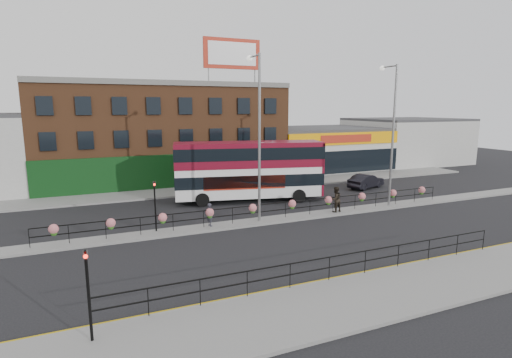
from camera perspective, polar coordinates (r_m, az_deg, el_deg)
name	(u,v)px	position (r m, az deg, el deg)	size (l,w,h in m)	color
ground	(273,221)	(28.24, 2.41, -6.00)	(120.00, 120.00, 0.00)	black
south_pavement	(393,291)	(18.81, 18.94, -14.91)	(60.00, 4.00, 0.15)	gray
north_pavement	(220,188)	(39.08, -5.20, -1.34)	(60.00, 4.00, 0.15)	gray
median	(273,220)	(28.22, 2.41, -5.85)	(60.00, 1.60, 0.15)	gray
yellow_line_inner	(359,273)	(20.43, 14.52, -12.81)	(60.00, 0.10, 0.01)	gold
yellow_line_outer	(362,274)	(20.30, 14.84, -12.98)	(60.00, 0.10, 0.01)	gold
brick_building	(162,133)	(45.15, -13.34, 6.46)	(25.00, 12.21, 10.30)	brown
supermarket	(318,148)	(52.57, 8.85, 4.40)	(15.00, 12.25, 5.30)	silver
warehouse_east	(405,140)	(61.67, 20.57, 5.18)	(14.50, 12.00, 6.30)	#B8B8B3
billboard	(232,54)	(42.25, -3.44, 17.42)	(6.00, 0.29, 4.40)	#AF2513
median_railing	(273,206)	(27.97, 2.42, -3.94)	(30.04, 0.56, 1.23)	black
south_railing	(329,263)	(18.67, 10.45, -11.73)	(20.04, 0.05, 1.12)	black
double_decker_bus	(249,165)	(33.63, -0.94, 2.02)	(12.73, 5.50, 5.02)	white
car	(366,181)	(40.72, 15.44, -0.29)	(4.56, 2.81, 1.42)	black
pedestrian_a	(210,215)	(26.52, -6.59, -5.07)	(0.47, 0.62, 1.54)	#2C2C37
pedestrian_b	(336,199)	(30.37, 11.29, -2.86)	(1.02, 0.84, 1.92)	black
lamp_column_west	(258,124)	(26.94, 0.25, 7.91)	(0.40, 1.97, 11.22)	gray
lamp_column_east	(391,123)	(33.05, 18.74, 7.55)	(0.39, 1.92, 10.97)	gray
traffic_light_south	(87,276)	(14.49, -22.98, -12.60)	(0.15, 0.28, 3.65)	black
traffic_light_median	(155,195)	(25.69, -14.27, -2.27)	(0.15, 0.28, 3.65)	black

